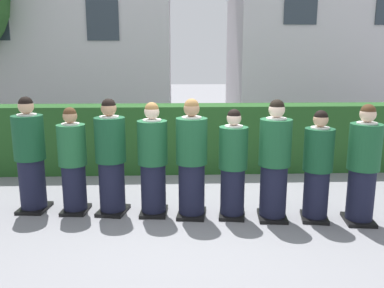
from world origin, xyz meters
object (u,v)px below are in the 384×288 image
Objects in this scene: student_front_row_2 at (111,160)px; student_front_row_4 at (192,161)px; student_front_row_7 at (317,169)px; student_front_row_5 at (233,167)px; student_front_row_8 at (363,167)px; student_front_row_3 at (153,162)px; student_front_row_6 at (274,163)px; student_front_row_0 at (30,157)px; student_front_row_1 at (73,163)px.

student_front_row_4 reaches higher than student_front_row_2.
student_front_row_2 is at bearing 171.65° from student_front_row_4.
student_front_row_2 is 1.09× the size of student_front_row_7.
student_front_row_5 is 0.94× the size of student_front_row_8.
student_front_row_3 is 0.97× the size of student_front_row_6.
student_front_row_0 is 4.10m from student_front_row_7.
student_front_row_7 is 0.59m from student_front_row_8.
student_front_row_3 is 2.88m from student_front_row_8.
student_front_row_2 is (0.56, -0.06, 0.06)m from student_front_row_1.
student_front_row_5 is at bearing -5.00° from student_front_row_4.
student_front_row_6 reaches higher than student_front_row_8.
student_front_row_8 is at bearing -8.50° from student_front_row_3.
student_front_row_2 is 2.90m from student_front_row_7.
student_front_row_3 is 0.97× the size of student_front_row_4.
student_front_row_8 reaches higher than student_front_row_5.
student_front_row_8 reaches higher than student_front_row_7.
student_front_row_3 is at bearing -6.24° from student_front_row_1.
student_front_row_0 is 1.04× the size of student_front_row_3.
student_front_row_4 is (0.55, -0.10, 0.03)m from student_front_row_3.
student_front_row_3 is 0.56m from student_front_row_4.
student_front_row_8 is at bearing -8.12° from student_front_row_4.
student_front_row_4 reaches higher than student_front_row_7.
student_front_row_7 is 0.94× the size of student_front_row_8.
student_front_row_0 is 3.51m from student_front_row_6.
student_front_row_4 reaches higher than student_front_row_3.
student_front_row_4 is (1.71, -0.22, 0.07)m from student_front_row_1.
student_front_row_4 is (2.34, -0.32, -0.00)m from student_front_row_0.
student_front_row_4 reaches higher than student_front_row_8.
student_front_row_8 reaches higher than student_front_row_3.
student_front_row_3 is 1.05× the size of student_front_row_7.
student_front_row_0 is at bearing 172.05° from student_front_row_8.
student_front_row_5 is at bearing -7.24° from student_front_row_0.
student_front_row_0 is 1.10× the size of student_front_row_7.
student_front_row_4 is at bearing -10.07° from student_front_row_3.
student_front_row_3 reaches higher than student_front_row_5.
student_front_row_6 is (2.84, -0.37, 0.07)m from student_front_row_1.
student_front_row_6 is at bearing 173.98° from student_front_row_7.
student_front_row_1 is 2.87m from student_front_row_6.
student_front_row_4 is 1.00× the size of student_front_row_6.
student_front_row_4 is 1.09× the size of student_front_row_5.
student_front_row_2 is 0.99× the size of student_front_row_4.
student_front_row_6 is (3.48, -0.47, -0.00)m from student_front_row_0.
student_front_row_8 is (1.16, -0.18, -0.02)m from student_front_row_6.
student_front_row_3 reaches higher than student_front_row_7.
student_front_row_8 is (2.30, -0.33, -0.02)m from student_front_row_4.
student_front_row_0 is at bearing 172.76° from student_front_row_5.
student_front_row_8 is at bearing -8.20° from student_front_row_2.
student_front_row_3 is (0.60, -0.07, -0.02)m from student_front_row_2.
student_front_row_4 is at bearing 173.09° from student_front_row_7.
student_front_row_2 reaches higher than student_front_row_7.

